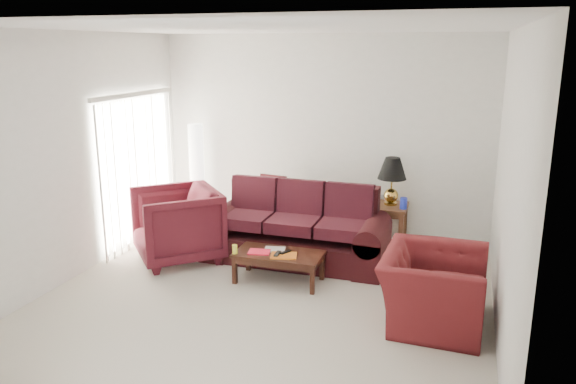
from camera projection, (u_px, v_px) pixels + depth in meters
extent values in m
plane|color=beige|center=(265.00, 297.00, 6.49)|extent=(5.00, 5.00, 0.00)
cube|color=silver|center=(139.00, 170.00, 8.13)|extent=(0.10, 2.00, 2.16)
cube|color=black|center=(272.00, 188.00, 8.43)|extent=(0.43, 0.26, 0.42)
cube|color=silver|center=(371.00, 201.00, 7.89)|extent=(0.15, 0.07, 0.15)
cylinder|color=#1826A0|center=(404.00, 203.00, 7.78)|extent=(0.12, 0.12, 0.16)
cube|color=#BCBBC0|center=(379.00, 195.00, 8.18)|extent=(0.17, 0.20, 0.06)
imported|color=#3C0E15|center=(177.00, 225.00, 7.53)|extent=(1.51, 1.51, 0.99)
imported|color=#491013|center=(433.00, 288.00, 5.81)|extent=(1.07, 1.21, 0.76)
cube|color=red|center=(259.00, 252.00, 6.84)|extent=(0.29, 0.24, 0.01)
cube|color=beige|center=(275.00, 249.00, 6.93)|extent=(0.28, 0.23, 0.01)
cube|color=#BA5D15|center=(284.00, 256.00, 6.72)|extent=(0.35, 0.30, 0.02)
cube|color=black|center=(277.00, 254.00, 6.73)|extent=(0.05, 0.17, 0.02)
cube|color=black|center=(285.00, 252.00, 6.78)|extent=(0.11, 0.16, 0.02)
cylinder|color=gold|center=(235.00, 249.00, 6.80)|extent=(0.07, 0.07, 0.11)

